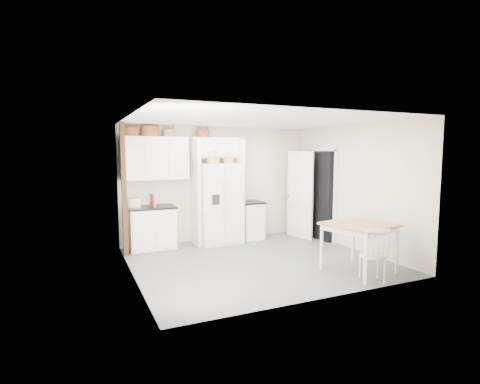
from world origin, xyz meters
name	(u,v)px	position (x,y,z in m)	size (l,w,h in m)	color
floor	(257,261)	(0.00, 0.00, 0.00)	(4.50, 4.50, 0.00)	#505054
ceiling	(258,120)	(0.00, 0.00, 2.60)	(4.50, 4.50, 0.00)	white
wall_back	(219,184)	(0.00, 2.00, 1.30)	(4.50, 4.50, 0.00)	beige
wall_left	(132,198)	(-2.25, 0.00, 1.30)	(4.00, 4.00, 0.00)	beige
wall_right	(354,187)	(2.25, 0.00, 1.30)	(4.00, 4.00, 0.00)	beige
refrigerator	(219,204)	(-0.15, 1.62, 0.89)	(0.92, 0.74, 1.78)	white
base_cab_left	(152,229)	(-1.62, 1.70, 0.43)	(0.93, 0.59, 0.86)	white
base_cab_right	(251,221)	(0.68, 1.70, 0.42)	(0.48, 0.58, 0.85)	white
dining_table	(359,247)	(1.30, -1.26, 0.42)	(1.00, 1.00, 0.83)	#AC6F46
windsor_chair	(373,256)	(1.13, -1.75, 0.42)	(0.41, 0.37, 0.84)	white
counter_left	(151,207)	(-1.62, 1.70, 0.88)	(0.97, 0.63, 0.04)	black
counter_right	(251,202)	(0.68, 1.70, 0.86)	(0.52, 0.61, 0.04)	black
toaster	(134,203)	(-1.99, 1.62, 1.00)	(0.28, 0.16, 0.19)	silver
cookbook_red	(152,201)	(-1.61, 1.62, 1.03)	(0.04, 0.17, 0.26)	#AC272F
cookbook_cream	(154,202)	(-1.58, 1.62, 1.01)	(0.03, 0.15, 0.22)	beige
basket_upper_a	(131,132)	(-1.97, 1.83, 2.44)	(0.32, 0.32, 0.18)	brown
basket_upper_b	(150,131)	(-1.58, 1.83, 2.46)	(0.37, 0.37, 0.22)	brown
basket_upper_c	(169,133)	(-1.19, 1.83, 2.43)	(0.27, 0.27, 0.15)	brown
basket_bridge_a	(203,134)	(-0.44, 1.83, 2.43)	(0.29, 0.29, 0.16)	brown
basket_fridge_a	(213,160)	(-0.30, 1.52, 1.85)	(0.27, 0.27, 0.15)	brown
basket_fridge_b	(229,161)	(0.05, 1.52, 1.84)	(0.23, 0.23, 0.12)	brown
upper_cabinet	(155,158)	(-1.50, 1.83, 1.90)	(1.40, 0.34, 0.90)	white
bridge_cabinet	(215,148)	(-0.15, 1.83, 2.12)	(1.12, 0.34, 0.45)	white
fridge_panel_left	(195,192)	(-0.66, 1.70, 1.15)	(0.08, 0.60, 2.30)	white
fridge_panel_right	(238,191)	(0.36, 1.70, 1.15)	(0.08, 0.60, 2.30)	white
trim_post	(124,190)	(-2.20, 1.35, 1.30)	(0.09, 0.09, 2.60)	#381C0F
doorway_void	(321,195)	(2.16, 1.00, 1.02)	(0.18, 0.85, 2.05)	black
door_slab	(300,195)	(1.80, 1.33, 1.02)	(0.80, 0.04, 2.05)	white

